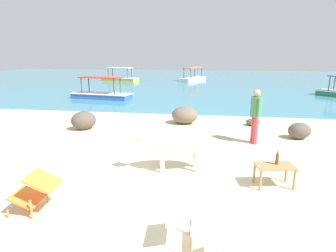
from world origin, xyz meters
TOP-DOWN VIEW (x-y plane):
  - sand_beach at (0.00, 0.00)m, footprint 18.00×14.00m
  - water_surface at (0.00, 22.00)m, footprint 60.00×36.00m
  - cow at (0.76, 0.97)m, footprint 1.84×0.83m
  - low_bench_table at (2.80, 0.44)m, footprint 0.83×0.57m
  - bottle at (2.84, 0.49)m, footprint 0.07×0.07m
  - deck_chair_near at (-1.42, -1.13)m, footprint 0.80×0.58m
  - deck_chair_far at (1.32, -1.67)m, footprint 0.81×0.60m
  - person_standing at (2.81, 3.31)m, footprint 0.32×0.50m
  - shore_rock_large at (0.53, 5.42)m, footprint 1.06×0.94m
  - shore_rock_medium at (4.29, 3.98)m, footprint 0.86×0.78m
  - shore_rock_small at (-2.93, 4.03)m, footprint 1.06×1.00m
  - shore_rock_flat at (3.08, 5.49)m, footprint 0.68×0.67m
  - boat_white at (-0.31, 23.22)m, footprint 2.65×3.81m
  - boat_yellow at (-7.30, 21.65)m, footprint 3.84×2.03m
  - boat_blue at (-5.00, 10.95)m, footprint 3.81×1.73m

SIDE VIEW (x-z plane):
  - water_surface at x=0.00m, z-range -0.01..0.01m
  - sand_beach at x=0.00m, z-range 0.00..0.04m
  - shore_rock_flat at x=3.08m, z-range 0.04..0.30m
  - boat_white at x=-0.31m, z-range -0.35..0.94m
  - boat_yellow at x=-7.30m, z-range -0.35..0.94m
  - boat_blue at x=-5.00m, z-range -0.35..0.94m
  - shore_rock_medium at x=4.29m, z-range 0.04..0.56m
  - shore_rock_small at x=-2.93m, z-range 0.04..0.69m
  - shore_rock_large at x=0.53m, z-range 0.04..0.70m
  - low_bench_table at x=2.80m, z-range 0.19..0.65m
  - deck_chair_near at x=-1.42m, z-range 0.08..0.77m
  - deck_chair_far at x=1.32m, z-range 0.08..0.77m
  - bottle at x=2.84m, z-range 0.47..0.76m
  - cow at x=0.76m, z-range 0.20..1.23m
  - person_standing at x=2.81m, z-range 0.18..1.80m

